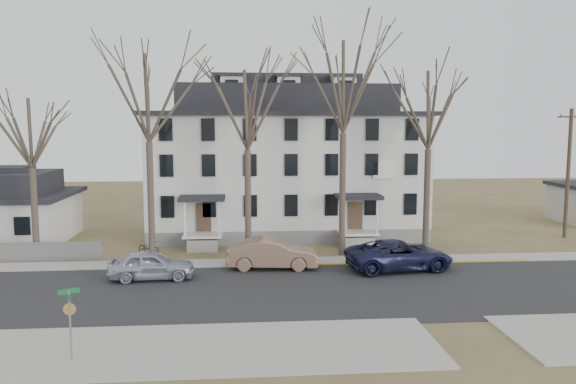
{
  "coord_description": "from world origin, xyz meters",
  "views": [
    {
      "loc": [
        -5.33,
        -25.18,
        8.26
      ],
      "look_at": [
        -2.54,
        9.0,
        4.2
      ],
      "focal_mm": 35.0,
      "sensor_mm": 36.0,
      "label": 1
    }
  ],
  "objects": [
    {
      "name": "main_road",
      "position": [
        0.0,
        2.0,
        0.0
      ],
      "size": [
        120.0,
        10.0,
        0.04
      ],
      "primitive_type": "cube",
      "color": "#27272A",
      "rests_on": "ground"
    },
    {
      "name": "tree_far_left",
      "position": [
        -11.0,
        9.8,
        10.34
      ],
      "size": [
        8.4,
        8.4,
        13.72
      ],
      "color": "#473B31",
      "rests_on": "ground"
    },
    {
      "name": "utility_pole_far",
      "position": [
        18.5,
        14.0,
        4.9
      ],
      "size": [
        2.0,
        0.28,
        9.5
      ],
      "color": "#3D3023",
      "rests_on": "ground"
    },
    {
      "name": "boarding_house",
      "position": [
        -2.0,
        17.95,
        5.38
      ],
      "size": [
        20.8,
        12.36,
        12.05
      ],
      "color": "slate",
      "rests_on": "ground"
    },
    {
      "name": "street_sign",
      "position": [
        -11.41,
        -5.63,
        1.73
      ],
      "size": [
        0.74,
        0.74,
        2.61
      ],
      "rotation": [
        0.0,
        0.0,
        0.42
      ],
      "color": "gray",
      "rests_on": "ground"
    },
    {
      "name": "near_sidewalk_left",
      "position": [
        -8.0,
        -5.0,
        0.0
      ],
      "size": [
        20.0,
        5.0,
        0.08
      ],
      "primitive_type": "cube",
      "color": "#A09F97",
      "rests_on": "ground"
    },
    {
      "name": "small_house",
      "position": [
        -22.0,
        16.0,
        2.25
      ],
      "size": [
        8.7,
        8.7,
        5.0
      ],
      "color": "silver",
      "rests_on": "ground"
    },
    {
      "name": "tree_center",
      "position": [
        1.0,
        9.8,
        11.08
      ],
      "size": [
        9.0,
        9.0,
        14.7
      ],
      "color": "#473B31",
      "rests_on": "ground"
    },
    {
      "name": "far_sidewalk",
      "position": [
        0.0,
        8.0,
        0.0
      ],
      "size": [
        120.0,
        2.0,
        0.08
      ],
      "primitive_type": "cube",
      "color": "#A09F97",
      "rests_on": "ground"
    },
    {
      "name": "tree_mid_left",
      "position": [
        -5.0,
        9.8,
        9.6
      ],
      "size": [
        7.8,
        7.8,
        12.74
      ],
      "color": "#473B31",
      "rests_on": "ground"
    },
    {
      "name": "yellow_curb",
      "position": [
        5.0,
        7.1,
        0.0
      ],
      "size": [
        14.0,
        0.25,
        0.06
      ],
      "primitive_type": "cube",
      "color": "gold",
      "rests_on": "ground"
    },
    {
      "name": "car_silver",
      "position": [
        -10.26,
        4.78,
        0.78
      ],
      "size": [
        4.65,
        2.07,
        1.55
      ],
      "primitive_type": "imported",
      "rotation": [
        0.0,
        0.0,
        1.62
      ],
      "color": "#ACB2C4",
      "rests_on": "ground"
    },
    {
      "name": "ground",
      "position": [
        0.0,
        0.0,
        0.0
      ],
      "size": [
        120.0,
        120.0,
        0.0
      ],
      "primitive_type": "plane",
      "color": "brown",
      "rests_on": "ground"
    },
    {
      "name": "car_tan",
      "position": [
        -3.65,
        6.58,
        0.87
      ],
      "size": [
        5.38,
        2.22,
        1.73
      ],
      "primitive_type": "imported",
      "rotation": [
        0.0,
        0.0,
        1.5
      ],
      "color": "#83614F",
      "rests_on": "ground"
    },
    {
      "name": "tree_mid_right",
      "position": [
        6.5,
        9.8,
        9.6
      ],
      "size": [
        7.8,
        7.8,
        12.74
      ],
      "color": "#473B31",
      "rests_on": "ground"
    },
    {
      "name": "car_navy",
      "position": [
        3.61,
        5.72,
        0.85
      ],
      "size": [
        6.42,
        3.57,
        1.7
      ],
      "primitive_type": "imported",
      "rotation": [
        0.0,
        0.0,
        1.7
      ],
      "color": "#181A3C",
      "rests_on": "ground"
    },
    {
      "name": "bicycle_left",
      "position": [
        -11.37,
        10.74,
        0.44
      ],
      "size": [
        1.72,
        1.37,
        0.87
      ],
      "primitive_type": "imported",
      "rotation": [
        0.0,
        0.0,
        1.01
      ],
      "color": "black",
      "rests_on": "ground"
    },
    {
      "name": "tree_bungalow",
      "position": [
        -18.0,
        9.8,
        8.12
      ],
      "size": [
        6.6,
        6.6,
        10.78
      ],
      "color": "#473B31",
      "rests_on": "ground"
    }
  ]
}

